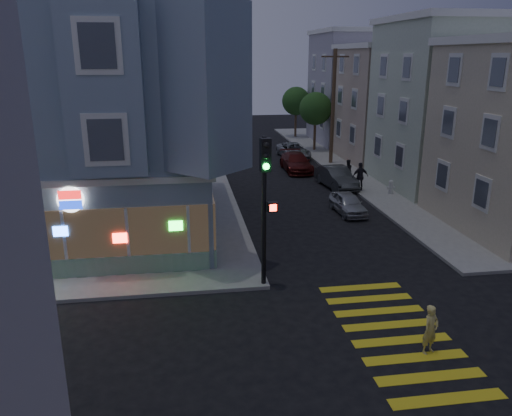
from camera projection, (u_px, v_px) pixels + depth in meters
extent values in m
plane|color=black|center=(193.00, 322.00, 16.90)|extent=(120.00, 120.00, 0.00)
cube|color=gray|center=(0.00, 177.00, 36.71)|extent=(33.00, 42.00, 0.15)
cube|color=gray|center=(460.00, 162.00, 41.88)|extent=(24.00, 42.00, 0.15)
cube|color=gray|center=(61.00, 118.00, 24.79)|extent=(14.00, 14.00, 11.00)
cube|color=silver|center=(65.00, 151.00, 25.27)|extent=(14.30, 14.30, 0.25)
cube|color=#196B33|center=(37.00, 270.00, 19.62)|extent=(13.60, 0.12, 0.80)
cube|color=#382B1E|center=(32.00, 237.00, 19.21)|extent=(13.60, 0.10, 2.00)
cylinder|color=white|center=(70.00, 200.00, 18.94)|extent=(1.00, 0.12, 1.00)
cube|color=#B1C3A9|center=(478.00, 106.00, 33.21)|extent=(12.00, 8.60, 10.50)
cube|color=tan|center=(416.00, 105.00, 41.94)|extent=(12.00, 8.60, 9.00)
cube|color=gray|center=(376.00, 89.00, 50.22)|extent=(12.00, 8.60, 10.50)
cylinder|color=#4C3826|center=(333.00, 107.00, 39.93)|extent=(0.30, 0.30, 9.00)
cube|color=#4C3826|center=(335.00, 57.00, 38.78)|extent=(2.20, 0.12, 0.12)
cylinder|color=#4C3826|center=(315.00, 132.00, 46.48)|extent=(0.24, 0.24, 3.20)
sphere|color=#1F3F16|center=(316.00, 109.00, 45.83)|extent=(3.00, 3.00, 3.00)
cylinder|color=#4C3826|center=(296.00, 122.00, 54.04)|extent=(0.24, 0.24, 3.20)
sphere|color=#1F3F16|center=(296.00, 101.00, 53.40)|extent=(3.00, 3.00, 3.00)
imported|color=#D2C46B|center=(431.00, 330.00, 14.93)|extent=(0.67, 0.58, 1.56)
imported|color=black|center=(348.00, 170.00, 34.93)|extent=(0.77, 0.61, 1.54)
imported|color=#25232B|center=(360.00, 177.00, 32.48)|extent=(1.11, 0.51, 1.86)
imported|color=#A5A8AD|center=(348.00, 203.00, 28.35)|extent=(1.50, 3.48, 1.17)
imported|color=#3B3E40|center=(336.00, 177.00, 33.83)|extent=(2.05, 4.52, 1.44)
imported|color=#501412|center=(296.00, 162.00, 38.69)|extent=(1.97, 4.81, 1.39)
imported|color=gray|center=(294.00, 151.00, 43.76)|extent=(2.51, 4.75, 1.27)
cylinder|color=black|center=(264.00, 213.00, 18.58)|extent=(0.18, 0.18, 5.74)
cube|color=black|center=(265.00, 155.00, 17.69)|extent=(0.40, 0.36, 1.21)
sphere|color=black|center=(266.00, 145.00, 17.40)|extent=(0.23, 0.23, 0.23)
sphere|color=black|center=(266.00, 156.00, 17.51)|extent=(0.23, 0.23, 0.23)
sphere|color=#19F23F|center=(266.00, 167.00, 17.63)|extent=(0.23, 0.23, 0.23)
cube|color=black|center=(273.00, 207.00, 18.35)|extent=(0.39, 0.27, 0.37)
cube|color=#FF2614|center=(273.00, 208.00, 18.23)|extent=(0.25, 0.02, 0.25)
cylinder|color=silver|center=(391.00, 188.00, 31.89)|extent=(0.27, 0.27, 0.68)
sphere|color=silver|center=(391.00, 182.00, 31.78)|extent=(0.30, 0.30, 0.30)
cylinder|color=silver|center=(391.00, 188.00, 31.88)|extent=(0.51, 0.14, 0.14)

